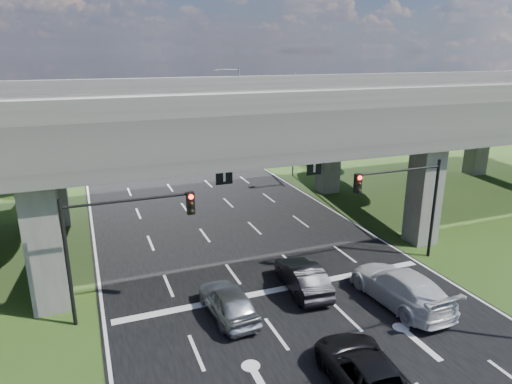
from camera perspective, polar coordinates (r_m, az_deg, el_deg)
ground at (r=21.65m, az=7.10°, el=-16.24°), size 160.00×160.00×0.00m
road at (r=29.72m, az=-2.05°, el=-6.35°), size 18.00×120.00×0.03m
overpass at (r=29.42m, az=-3.52°, el=9.42°), size 80.00×15.00×10.00m
signal_right at (r=26.96m, az=18.23°, el=-0.28°), size 5.76×0.54×6.00m
signal_left at (r=21.18m, az=-16.95°, el=-4.89°), size 5.76×0.54×6.00m
streetlight_far at (r=44.48m, az=4.29°, el=9.34°), size 3.38×0.25×10.00m
streetlight_beyond at (r=59.22m, az=-2.49°, el=11.32°), size 3.38×0.25×10.00m
tree_left_near at (r=42.66m, az=-27.89°, el=5.67°), size 4.50×4.50×7.80m
tree_left_far at (r=58.30m, az=-25.43°, el=8.91°), size 4.80×4.80×8.32m
tree_right_near at (r=49.51m, az=5.36°, el=8.53°), size 4.20×4.20×7.28m
tree_right_mid at (r=57.97m, az=4.49°, el=9.49°), size 3.91×3.90×6.76m
tree_right_far at (r=63.72m, az=-1.97°, el=10.81°), size 4.50×4.50×7.80m
car_silver at (r=21.77m, az=-3.46°, el=-13.48°), size 2.07×4.52×1.50m
car_dark at (r=23.93m, az=5.86°, el=-10.53°), size 2.00×4.68×1.50m
car_white at (r=23.75m, az=17.60°, el=-11.25°), size 2.68×6.04×1.72m
car_trailing at (r=18.20m, az=13.60°, el=-21.04°), size 2.81×5.37×1.44m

